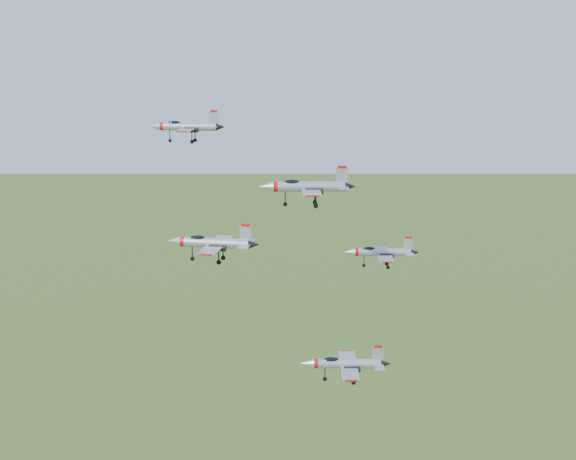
# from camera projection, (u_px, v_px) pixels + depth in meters

# --- Properties ---
(jet_lead) EXTENTS (12.14, 10.17, 3.25)m
(jet_lead) POSITION_uv_depth(u_px,v_px,m) (186.00, 126.00, 124.94)
(jet_lead) COLOR #9CA0A8
(jet_left_high) EXTENTS (13.23, 11.27, 3.61)m
(jet_left_high) POSITION_uv_depth(u_px,v_px,m) (306.00, 186.00, 110.55)
(jet_left_high) COLOR #9CA0A8
(jet_right_high) EXTENTS (11.71, 9.73, 3.13)m
(jet_right_high) POSITION_uv_depth(u_px,v_px,m) (212.00, 242.00, 97.81)
(jet_right_high) COLOR #9CA0A8
(jet_left_low) EXTENTS (11.00, 9.33, 2.98)m
(jet_left_low) POSITION_uv_depth(u_px,v_px,m) (380.00, 252.00, 117.86)
(jet_left_low) COLOR #9CA0A8
(jet_right_low) EXTENTS (11.62, 9.86, 3.15)m
(jet_right_low) POSITION_uv_depth(u_px,v_px,m) (345.00, 363.00, 103.72)
(jet_right_low) COLOR #9CA0A8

